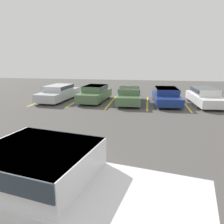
{
  "coord_description": "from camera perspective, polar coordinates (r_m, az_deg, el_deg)",
  "views": [
    {
      "loc": [
        3.1,
        -4.38,
        3.42
      ],
      "look_at": [
        1.52,
        5.15,
        1.0
      ],
      "focal_mm": 35.0,
      "sensor_mm": 36.0,
      "label": 1
    }
  ],
  "objects": [
    {
      "name": "parked_sedan_e",
      "position": [
        17.55,
        23.09,
        3.85
      ],
      "size": [
        2.04,
        4.73,
        1.23
      ],
      "rotation": [
        0.0,
        0.0,
        -1.5
      ],
      "color": "silver",
      "rests_on": "ground_plane"
    },
    {
      "name": "stall_stripe_e",
      "position": [
        17.28,
        18.65,
        1.9
      ],
      "size": [
        0.12,
        5.33,
        0.01
      ],
      "primitive_type": "cube",
      "color": "yellow",
      "rests_on": "ground_plane"
    },
    {
      "name": "parked_sedan_b",
      "position": [
        17.54,
        -4.46,
        4.99
      ],
      "size": [
        2.06,
        4.35,
        1.26
      ],
      "rotation": [
        0.0,
        0.0,
        -1.65
      ],
      "color": "#4C6B47",
      "rests_on": "ground_plane"
    },
    {
      "name": "stall_stripe_c",
      "position": [
        17.28,
        -0.19,
        2.65
      ],
      "size": [
        0.12,
        5.33,
        0.01
      ],
      "primitive_type": "cube",
      "color": "yellow",
      "rests_on": "ground_plane"
    },
    {
      "name": "parked_sedan_a",
      "position": [
        18.43,
        -13.79,
        5.03
      ],
      "size": [
        2.16,
        4.79,
        1.23
      ],
      "rotation": [
        0.0,
        0.0,
        -1.65
      ],
      "color": "#B7BABF",
      "rests_on": "ground_plane"
    },
    {
      "name": "stall_stripe_d",
      "position": [
        17.04,
        9.23,
        2.31
      ],
      "size": [
        0.12,
        5.33,
        0.01
      ],
      "primitive_type": "cube",
      "color": "yellow",
      "rests_on": "ground_plane"
    },
    {
      "name": "parked_sedan_c",
      "position": [
        16.82,
        4.49,
        4.46
      ],
      "size": [
        1.96,
        4.39,
        1.18
      ],
      "rotation": [
        0.0,
        0.0,
        -1.52
      ],
      "color": "#4C6B47",
      "rests_on": "ground_plane"
    },
    {
      "name": "traffic_cone",
      "position": [
        9.34,
        -27.24,
        -7.63
      ],
      "size": [
        0.41,
        0.41,
        0.47
      ],
      "color": "black",
      "rests_on": "ground_plane"
    },
    {
      "name": "parked_sedan_d",
      "position": [
        17.17,
        13.97,
        4.31
      ],
      "size": [
        2.04,
        4.86,
        1.19
      ],
      "rotation": [
        0.0,
        0.0,
        -1.52
      ],
      "color": "navy",
      "rests_on": "ground_plane"
    },
    {
      "name": "pickup_truck",
      "position": [
        4.66,
        -14.99,
        -19.54
      ],
      "size": [
        6.09,
        3.09,
        1.77
      ],
      "rotation": [
        0.0,
        0.0,
        -0.19
      ],
      "color": "silver",
      "rests_on": "ground_plane"
    },
    {
      "name": "stall_stripe_b",
      "position": [
        17.96,
        -9.14,
        2.91
      ],
      "size": [
        0.12,
        5.33,
        0.01
      ],
      "primitive_type": "cube",
      "color": "yellow",
      "rests_on": "ground_plane"
    },
    {
      "name": "ground_plane",
      "position": [
        6.36,
        -23.05,
        -19.69
      ],
      "size": [
        60.0,
        60.0,
        0.0
      ],
      "primitive_type": "plane",
      "color": "#4C4947"
    },
    {
      "name": "stall_stripe_a",
      "position": [
        19.04,
        -17.25,
        3.08
      ],
      "size": [
        0.12,
        5.33,
        0.01
      ],
      "primitive_type": "cube",
      "color": "yellow",
      "rests_on": "ground_plane"
    }
  ]
}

